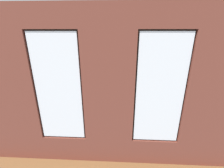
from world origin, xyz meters
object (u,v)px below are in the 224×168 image
at_px(cup_ceramic, 112,95).
at_px(tv_flatscreen, 37,80).
at_px(media_console, 40,98).
at_px(potted_plant_corner_far_left, 221,128).
at_px(candle_jar, 106,92).
at_px(potted_plant_by_left_couch, 162,87).
at_px(couch_left, 182,101).
at_px(coffee_table, 110,96).
at_px(table_plant_small, 100,93).
at_px(potted_plant_beside_window_right, 12,121).
at_px(potted_plant_foreground_right, 64,78).
at_px(couch_by_window, 96,129).
at_px(remote_silver, 110,94).
at_px(remote_black, 119,93).
at_px(papasan_chair, 109,81).

xyz_separation_m(cup_ceramic, tv_flatscreen, (2.89, -0.01, 0.52)).
relative_size(media_console, potted_plant_corner_far_left, 0.79).
height_order(candle_jar, potted_plant_by_left_couch, candle_jar).
height_order(couch_left, potted_plant_by_left_couch, couch_left).
bearing_deg(potted_plant_corner_far_left, cup_ceramic, -36.10).
height_order(coffee_table, table_plant_small, table_plant_small).
distance_m(candle_jar, table_plant_small, 0.30).
relative_size(cup_ceramic, potted_plant_beside_window_right, 0.08).
height_order(potted_plant_foreground_right, potted_plant_by_left_couch, potted_plant_foreground_right).
distance_m(tv_flatscreen, potted_plant_foreground_right, 1.96).
height_order(couch_by_window, table_plant_small, couch_by_window).
xyz_separation_m(remote_silver, potted_plant_corner_far_left, (-2.90, 2.15, 0.12)).
height_order(cup_ceramic, potted_plant_corner_far_left, potted_plant_corner_far_left).
height_order(media_console, potted_plant_foreground_right, potted_plant_foreground_right).
bearing_deg(remote_silver, potted_plant_by_left_couch, -60.07).
distance_m(media_console, tv_flatscreen, 0.72).
height_order(candle_jar, remote_silver, candle_jar).
distance_m(coffee_table, potted_plant_foreground_right, 3.06).
height_order(remote_black, papasan_chair, papasan_chair).
bearing_deg(potted_plant_by_left_couch, potted_plant_corner_far_left, 99.16).
distance_m(candle_jar, potted_plant_corner_far_left, 3.79).
relative_size(couch_left, media_console, 1.81).
bearing_deg(potted_plant_foreground_right, cup_ceramic, 143.89).
height_order(remote_black, tv_flatscreen, tv_flatscreen).
bearing_deg(cup_ceramic, potted_plant_corner_far_left, 143.90).
xyz_separation_m(remote_black, potted_plant_by_left_couch, (-2.00, -1.14, -0.12)).
bearing_deg(remote_silver, potted_plant_corner_far_left, -125.10).
bearing_deg(table_plant_small, papasan_chair, -96.61).
distance_m(media_console, potted_plant_foreground_right, 1.91).
height_order(remote_black, potted_plant_beside_window_right, potted_plant_beside_window_right).
bearing_deg(couch_left, table_plant_small, -91.49).
bearing_deg(papasan_chair, coffee_table, 96.01).
distance_m(couch_by_window, remote_black, 2.25).
distance_m(coffee_table, tv_flatscreen, 2.86).
bearing_deg(couch_left, remote_black, -97.33).
relative_size(papasan_chair, potted_plant_beside_window_right, 0.89).
relative_size(potted_plant_corner_far_left, potted_plant_foreground_right, 1.30).
distance_m(couch_left, potted_plant_corner_far_left, 2.02).
distance_m(table_plant_small, remote_silver, 0.40).
bearing_deg(media_console, potted_plant_beside_window_right, 99.26).
bearing_deg(potted_plant_beside_window_right, tv_flatscreen, -80.76).
xyz_separation_m(cup_ceramic, potted_plant_by_left_couch, (-2.25, -1.38, -0.16)).
bearing_deg(table_plant_small, potted_plant_beside_window_right, 44.42).
bearing_deg(potted_plant_corner_far_left, remote_black, -41.78).
bearing_deg(potted_plant_foreground_right, papasan_chair, 177.01).
relative_size(remote_silver, potted_plant_beside_window_right, 0.14).
bearing_deg(potted_plant_foreground_right, potted_plant_by_left_couch, 173.99).
bearing_deg(papasan_chair, cup_ceramic, 98.67).
height_order(remote_silver, potted_plant_foreground_right, potted_plant_foreground_right).
distance_m(coffee_table, media_console, 2.79).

